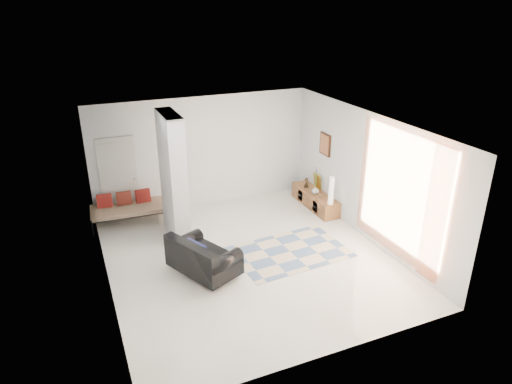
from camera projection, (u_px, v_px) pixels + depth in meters
name	position (u px, v px, depth m)	size (l,w,h in m)	color
floor	(249.00, 259.00, 9.38)	(6.00, 6.00, 0.00)	beige
ceiling	(248.00, 126.00, 8.28)	(6.00, 6.00, 0.00)	white
wall_back	(203.00, 152.00, 11.37)	(6.00, 6.00, 0.00)	white
wall_front	(331.00, 277.00, 6.29)	(6.00, 6.00, 0.00)	white
wall_left	(101.00, 222.00, 7.84)	(6.00, 6.00, 0.00)	white
wall_right	(367.00, 177.00, 9.82)	(6.00, 6.00, 0.00)	white
partition_column	(173.00, 177.00, 9.79)	(0.35, 1.20, 2.80)	silver
hallway_door	(119.00, 179.00, 10.72)	(0.85, 0.06, 2.04)	silver
curtain	(399.00, 194.00, 8.80)	(2.55, 2.55, 0.00)	#D36637
wall_art	(325.00, 144.00, 11.15)	(0.04, 0.45, 0.55)	#371C0F
media_console	(315.00, 199.00, 11.65)	(0.45, 1.72, 0.80)	brown
loveseat	(201.00, 258.00, 8.72)	(1.32, 1.60, 0.76)	silver
daybed	(132.00, 207.00, 10.74)	(1.96, 0.93, 0.77)	black
area_rug	(290.00, 252.00, 9.63)	(2.35, 1.57, 0.01)	beige
cylinder_lamp	(331.00, 191.00, 10.80)	(0.12, 0.12, 0.68)	white
bronze_figurine	(306.00, 183.00, 11.84)	(0.13, 0.13, 0.26)	black
vase	(315.00, 190.00, 11.46)	(0.18, 0.18, 0.19)	silver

